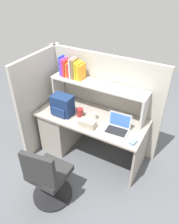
# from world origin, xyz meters

# --- Properties ---
(ground_plane) EXTENTS (8.00, 8.00, 0.00)m
(ground_plane) POSITION_xyz_m (0.00, 0.00, 0.00)
(ground_plane) COLOR #595B60
(desk) EXTENTS (1.60, 0.70, 0.73)m
(desk) POSITION_xyz_m (-0.39, 0.00, 0.40)
(desk) COLOR #AAA093
(desk) RESTS_ON ground_plane
(cubicle_partition_rear) EXTENTS (1.84, 0.05, 1.55)m
(cubicle_partition_rear) POSITION_xyz_m (0.00, 0.38, 0.78)
(cubicle_partition_rear) COLOR #B2ADA0
(cubicle_partition_rear) RESTS_ON ground_plane
(cubicle_partition_left) EXTENTS (0.05, 1.06, 1.55)m
(cubicle_partition_left) POSITION_xyz_m (-0.85, -0.05, 0.78)
(cubicle_partition_left) COLOR #B2ADA0
(cubicle_partition_left) RESTS_ON ground_plane
(overhead_hutch) EXTENTS (1.44, 0.28, 0.45)m
(overhead_hutch) POSITION_xyz_m (0.00, 0.20, 1.08)
(overhead_hutch) COLOR beige
(overhead_hutch) RESTS_ON desk
(reference_books_on_shelf) EXTENTS (0.37, 0.18, 0.29)m
(reference_books_on_shelf) POSITION_xyz_m (-0.43, 0.20, 1.31)
(reference_books_on_shelf) COLOR blue
(reference_books_on_shelf) RESTS_ON overhead_hutch
(laptop) EXTENTS (0.32, 0.27, 0.22)m
(laptop) POSITION_xyz_m (0.45, -0.09, 0.78)
(laptop) COLOR #B7BABF
(laptop) RESTS_ON desk
(backpack) EXTENTS (0.30, 0.22, 0.30)m
(backpack) POSITION_xyz_m (-0.41, -0.13, 0.88)
(backpack) COLOR navy
(backpack) RESTS_ON desk
(computer_mouse) EXTENTS (0.08, 0.12, 0.03)m
(computer_mouse) POSITION_xyz_m (0.72, -0.23, 0.75)
(computer_mouse) COLOR #7299C6
(computer_mouse) RESTS_ON desk
(paper_cup) EXTENTS (0.08, 0.08, 0.09)m
(paper_cup) POSITION_xyz_m (0.05, -0.01, 0.78)
(paper_cup) COLOR white
(paper_cup) RESTS_ON desk
(tissue_box) EXTENTS (0.23, 0.13, 0.10)m
(tissue_box) POSITION_xyz_m (0.06, -0.22, 0.78)
(tissue_box) COLOR #BFB299
(tissue_box) RESTS_ON desk
(snack_canister) EXTENTS (0.10, 0.10, 0.12)m
(snack_canister) POSITION_xyz_m (-0.16, -0.05, 0.79)
(snack_canister) COLOR maroon
(snack_canister) RESTS_ON desk
(office_chair) EXTENTS (0.52, 0.52, 0.93)m
(office_chair) POSITION_xyz_m (-0.07, -0.98, 0.39)
(office_chair) COLOR black
(office_chair) RESTS_ON ground_plane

